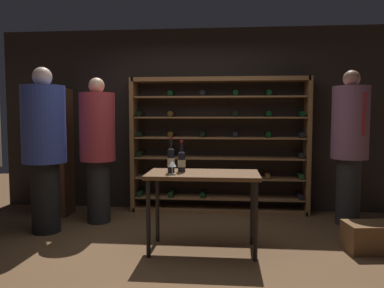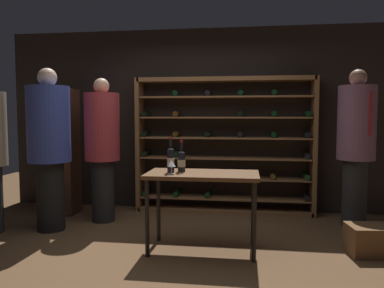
# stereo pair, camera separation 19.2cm
# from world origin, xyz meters

# --- Properties ---
(ground_plane) EXTENTS (10.01, 10.01, 0.00)m
(ground_plane) POSITION_xyz_m (0.00, 0.00, 0.00)
(ground_plane) COLOR brown
(back_wall) EXTENTS (5.93, 0.10, 2.70)m
(back_wall) POSITION_xyz_m (0.00, 2.01, 1.35)
(back_wall) COLOR black
(back_wall) RESTS_ON ground
(wine_rack) EXTENTS (2.58, 0.32, 1.96)m
(wine_rack) POSITION_xyz_m (0.37, 1.80, 0.98)
(wine_rack) COLOR brown
(wine_rack) RESTS_ON ground
(tasting_table) EXTENTS (1.16, 0.60, 0.82)m
(tasting_table) POSITION_xyz_m (0.24, 0.16, 0.73)
(tasting_table) COLOR brown
(tasting_table) RESTS_ON ground
(person_bystander_dark_jacket) EXTENTS (0.46, 0.46, 1.99)m
(person_bystander_dark_jacket) POSITION_xyz_m (2.06, 1.31, 1.10)
(person_bystander_dark_jacket) COLOR #262626
(person_bystander_dark_jacket) RESTS_ON ground
(person_bystander_red_print) EXTENTS (0.51, 0.51, 1.99)m
(person_bystander_red_print) POSITION_xyz_m (-1.69, 0.62, 1.09)
(person_bystander_red_print) COLOR black
(person_bystander_red_print) RESTS_ON ground
(person_host_in_suit) EXTENTS (0.46, 0.46, 1.91)m
(person_host_in_suit) POSITION_xyz_m (-1.20, 1.10, 1.05)
(person_host_in_suit) COLOR black
(person_host_in_suit) RESTS_ON ground
(wine_crate) EXTENTS (0.52, 0.40, 0.30)m
(wine_crate) POSITION_xyz_m (1.97, 0.29, 0.15)
(wine_crate) COLOR brown
(wine_crate) RESTS_ON ground
(display_cabinet) EXTENTS (0.44, 0.36, 1.79)m
(display_cabinet) POSITION_xyz_m (-1.95, 1.42, 0.90)
(display_cabinet) COLOR #4C2D1E
(display_cabinet) RESTS_ON ground
(wine_bottle_green_slim) EXTENTS (0.08, 0.08, 0.37)m
(wine_bottle_green_slim) POSITION_xyz_m (-0.09, 0.14, 0.96)
(wine_bottle_green_slim) COLOR black
(wine_bottle_green_slim) RESTS_ON tasting_table
(wine_bottle_red_label) EXTENTS (0.08, 0.08, 0.33)m
(wine_bottle_red_label) POSITION_xyz_m (0.02, 0.21, 0.94)
(wine_bottle_red_label) COLOR black
(wine_bottle_red_label) RESTS_ON tasting_table
(wine_glass_stemmed_left) EXTENTS (0.09, 0.09, 0.14)m
(wine_glass_stemmed_left) POSITION_xyz_m (-0.06, 0.04, 0.92)
(wine_glass_stemmed_left) COLOR silver
(wine_glass_stemmed_left) RESTS_ON tasting_table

